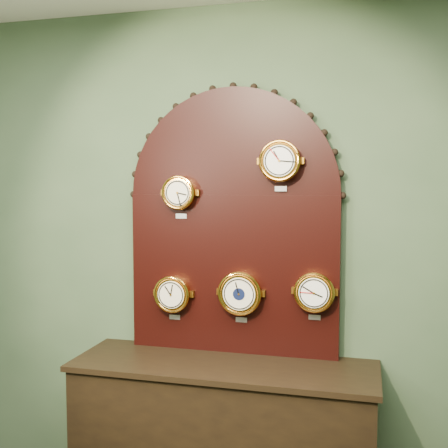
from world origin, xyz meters
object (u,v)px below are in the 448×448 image
(arabic_clock, at_px, (280,161))
(tide_clock, at_px, (314,292))
(display_board, at_px, (233,213))
(roman_clock, at_px, (179,193))
(shop_counter, at_px, (223,440))
(barometer, at_px, (240,293))
(hygrometer, at_px, (173,294))

(arabic_clock, bearing_deg, tide_clock, 0.05)
(display_board, bearing_deg, roman_clock, -167.51)
(shop_counter, xyz_separation_m, display_board, (0.00, 0.22, 1.23))
(shop_counter, bearing_deg, display_board, 90.00)
(display_board, relative_size, barometer, 5.14)
(arabic_clock, bearing_deg, hygrometer, 179.97)
(hygrometer, bearing_deg, tide_clock, -0.01)
(display_board, height_order, barometer, display_board)
(shop_counter, xyz_separation_m, roman_clock, (-0.30, 0.15, 1.34))
(barometer, bearing_deg, roman_clock, 179.76)
(arabic_clock, distance_m, barometer, 0.76)
(display_board, distance_m, hygrometer, 0.58)
(shop_counter, xyz_separation_m, tide_clock, (0.47, 0.15, 0.81))
(tide_clock, bearing_deg, barometer, -179.89)
(shop_counter, xyz_separation_m, hygrometer, (-0.34, 0.15, 0.76))
(tide_clock, bearing_deg, display_board, 171.93)
(roman_clock, relative_size, tide_clock, 0.91)
(hygrometer, xyz_separation_m, barometer, (0.40, -0.00, 0.03))
(roman_clock, xyz_separation_m, barometer, (0.36, -0.00, -0.56))
(roman_clock, bearing_deg, hygrometer, -179.30)
(hygrometer, bearing_deg, barometer, -0.13)
(display_board, xyz_separation_m, tide_clock, (0.47, -0.07, -0.41))
(shop_counter, relative_size, display_board, 1.05)
(display_board, height_order, tide_clock, display_board)
(hygrometer, bearing_deg, roman_clock, 0.70)
(roman_clock, bearing_deg, shop_counter, -27.46)
(shop_counter, distance_m, barometer, 0.80)
(arabic_clock, xyz_separation_m, barometer, (-0.22, -0.00, -0.73))
(display_board, distance_m, tide_clock, 0.63)
(barometer, bearing_deg, hygrometer, 179.87)
(shop_counter, bearing_deg, hygrometer, 155.70)
(shop_counter, height_order, display_board, display_board)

